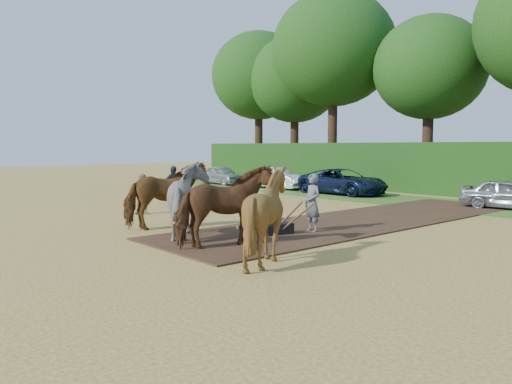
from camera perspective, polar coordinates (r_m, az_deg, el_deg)
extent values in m
plane|color=gold|center=(15.43, -8.30, -5.14)|extent=(120.00, 120.00, 0.00)
cube|color=#472D1C|center=(19.11, 12.26, -3.12)|extent=(4.50, 17.00, 0.05)
cube|color=#38601E|center=(25.74, 18.94, -1.17)|extent=(50.00, 5.00, 0.03)
cube|color=#14380F|center=(29.61, 23.41, 2.36)|extent=(46.00, 1.60, 3.00)
imported|color=#BEB095|center=(20.71, -12.73, -0.26)|extent=(0.96, 1.01, 1.65)
imported|color=#22242D|center=(23.51, -9.43, 0.69)|extent=(0.50, 1.11, 1.86)
imported|color=brown|center=(16.91, -10.29, -0.36)|extent=(1.75, 2.89, 2.28)
imported|color=#BDB8A9|center=(15.15, -7.32, -0.97)|extent=(2.61, 2.35, 2.28)
imported|color=brown|center=(13.44, -3.57, -1.72)|extent=(1.75, 2.89, 2.28)
imported|color=brown|center=(11.80, 1.24, -2.67)|extent=(2.23, 2.40, 2.28)
cube|color=black|center=(15.50, 2.51, -4.33)|extent=(0.57, 1.03, 0.38)
cube|color=brown|center=(15.15, 0.41, -3.82)|extent=(0.42, 1.51, 0.11)
cylinder|color=brown|center=(15.96, 3.89, -2.58)|extent=(0.14, 1.10, 0.80)
cylinder|color=brown|center=(15.56, 4.84, -2.79)|extent=(0.43, 1.06, 0.80)
imported|color=gray|center=(16.11, 6.46, -1.26)|extent=(0.77, 0.59, 1.90)
imported|color=#A7AAAE|center=(36.32, -3.91, 1.95)|extent=(4.05, 1.74, 1.36)
imported|color=white|center=(32.35, 2.37, 1.58)|extent=(4.28, 1.58, 1.40)
imported|color=#131D3B|center=(29.05, 9.89, 1.17)|extent=(5.35, 2.53, 1.48)
imported|color=#919499|center=(24.42, 26.98, -0.24)|extent=(4.12, 2.09, 1.35)
cylinder|color=#382616|center=(44.97, 0.32, 5.45)|extent=(0.70, 0.70, 5.85)
ellipsoid|color=#163F11|center=(45.40, 0.32, 13.14)|extent=(8.40, 8.40, 7.73)
cylinder|color=#382616|center=(42.40, 4.41, 5.14)|extent=(0.70, 0.70, 5.40)
ellipsoid|color=#163F11|center=(42.76, 4.46, 12.70)|extent=(7.80, 7.80, 7.18)
cylinder|color=#382616|center=(38.28, 8.72, 5.93)|extent=(0.70, 0.70, 6.53)
ellipsoid|color=#163F11|center=(38.95, 8.86, 15.85)|extent=(9.20, 9.20, 8.46)
cylinder|color=#382616|center=(35.46, 18.98, 4.67)|extent=(0.70, 0.70, 5.17)
ellipsoid|color=#163F11|center=(35.83, 19.24, 13.28)|extent=(7.40, 7.40, 6.81)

